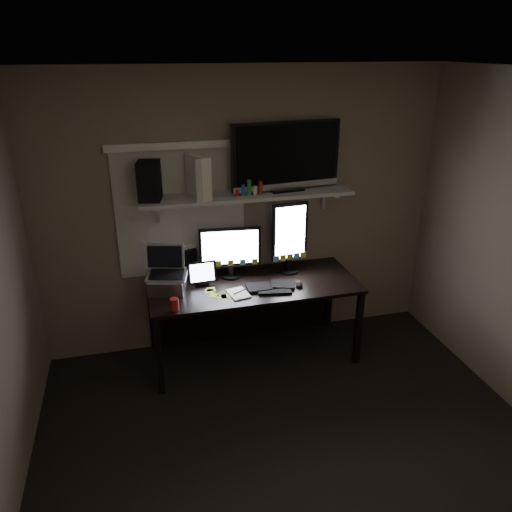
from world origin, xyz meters
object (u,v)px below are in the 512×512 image
object	(u,v)px
monitor_landscape	(230,252)
laptop	(166,271)
game_console	(198,176)
cup	(174,304)
mouse	(299,284)
tv	(286,157)
tablet	(202,273)
desk	(250,295)
monitor_portrait	(289,238)
speaker	(149,181)
keyboard	(271,286)

from	to	relation	value
monitor_landscape	laptop	distance (m)	0.59
game_console	cup	bearing A→B (deg)	-140.35
mouse	laptop	distance (m)	1.12
monitor_landscape	tv	xyz separation A→B (m)	(0.50, 0.04, 0.80)
tv	cup	bearing A→B (deg)	-160.24
tablet	game_console	bearing A→B (deg)	75.37
desk	laptop	world-z (taller)	laptop
laptop	cup	xyz separation A→B (m)	(0.02, -0.33, -0.14)
mouse	cup	xyz separation A→B (m)	(-1.07, -0.15, 0.03)
monitor_landscape	monitor_portrait	world-z (taller)	monitor_portrait
monitor_landscape	game_console	size ratio (longest dim) A/B	1.56
cup	game_console	xyz separation A→B (m)	(0.30, 0.49, 0.87)
mouse	speaker	xyz separation A→B (m)	(-1.17, 0.36, 0.89)
monitor_portrait	speaker	world-z (taller)	speaker
laptop	tv	bearing A→B (deg)	25.20
desk	tablet	xyz separation A→B (m)	(-0.43, -0.03, 0.28)
tablet	tv	bearing A→B (deg)	6.61
monitor_portrait	mouse	bearing A→B (deg)	-95.99
desk	monitor_portrait	bearing A→B (deg)	6.73
game_console	speaker	xyz separation A→B (m)	(-0.39, 0.01, -0.01)
tv	speaker	bearing A→B (deg)	174.17
mouse	tablet	bearing A→B (deg)	179.68
monitor_landscape	monitor_portrait	xyz separation A→B (m)	(0.53, -0.02, 0.09)
game_console	speaker	size ratio (longest dim) A/B	1.09
monitor_landscape	keyboard	world-z (taller)	monitor_landscape
tablet	game_console	world-z (taller)	game_console
laptop	speaker	bearing A→B (deg)	127.35
desk	monitor_portrait	size ratio (longest dim) A/B	2.74
desk	tv	distance (m)	1.27
game_console	monitor_portrait	bearing A→B (deg)	-21.57
cup	game_console	distance (m)	1.05
desk	monitor_portrait	distance (m)	0.63
monitor_portrait	tv	xyz separation A→B (m)	(-0.03, 0.06, 0.71)
monitor_portrait	speaker	distance (m)	1.31
mouse	tablet	xyz separation A→B (m)	(-0.80, 0.24, 0.09)
keyboard	laptop	bearing A→B (deg)	179.91
monitor_landscape	monitor_portrait	distance (m)	0.54
mouse	laptop	size ratio (longest dim) A/B	0.26
monitor_portrait	laptop	world-z (taller)	monitor_portrait
monitor_portrait	tablet	xyz separation A→B (m)	(-0.80, -0.08, -0.22)
keyboard	tablet	world-z (taller)	tablet
monitor_landscape	speaker	bearing A→B (deg)	-175.78
monitor_landscape	cup	size ratio (longest dim) A/B	5.44
tablet	tv	distance (m)	1.22
keyboard	mouse	size ratio (longest dim) A/B	4.37
tv	game_console	distance (m)	0.76
speaker	tablet	bearing A→B (deg)	-6.70
monitor_landscape	laptop	size ratio (longest dim) A/B	1.44
desk	tv	world-z (taller)	tv
tablet	tv	xyz separation A→B (m)	(0.77, 0.13, 0.93)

